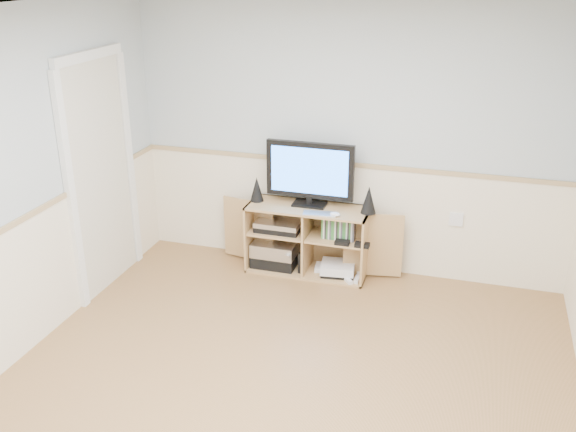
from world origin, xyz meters
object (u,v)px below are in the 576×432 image
Objects in this scene: monitor at (310,172)px; game_consoles at (337,269)px; media_cabinet at (309,237)px; keyboard at (320,214)px.

game_consoles is (0.29, -0.06, -0.90)m from monitor.
monitor is 0.95m from game_consoles.
media_cabinet is 2.16× the size of monitor.
media_cabinet is at bearing 167.45° from game_consoles.
monitor is at bearing 168.14° from game_consoles.
game_consoles is at bearing -12.55° from media_cabinet.
game_consoles is at bearing 34.54° from keyboard.
keyboard is (0.14, -0.19, 0.32)m from media_cabinet.
media_cabinet is 0.64m from monitor.
monitor is at bearing 120.69° from keyboard.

